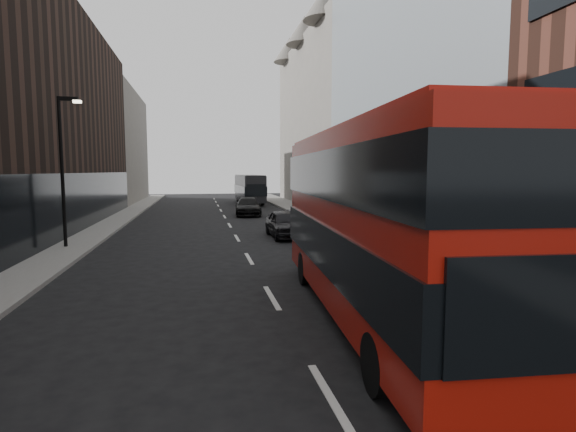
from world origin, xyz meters
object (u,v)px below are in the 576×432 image
street_lamp (63,161)px  car_c (248,206)px  grey_bus (249,188)px  car_b (304,222)px  red_bus (377,216)px  car_a (285,224)px

street_lamp → car_c: (10.24, 14.84, -3.44)m
grey_bus → car_c: bearing=-98.4°
grey_bus → car_b: grey_bus is taller
street_lamp → car_c: size_ratio=1.37×
street_lamp → red_bus: (10.46, -12.41, -1.56)m
red_bus → car_a: (0.48, 14.34, -1.86)m
red_bus → grey_bus: 40.85m
street_lamp → red_bus: 16.30m
car_a → car_c: 12.93m
car_c → car_a: bearing=-82.7°
street_lamp → car_b: size_ratio=1.58×
car_c → car_b: bearing=-76.8°
car_a → street_lamp: bearing=-170.9°
red_bus → grey_bus: (1.44, 40.82, -0.87)m
street_lamp → grey_bus: 30.89m
grey_bus → car_a: grey_bus is taller
car_b → car_c: bearing=93.9°
street_lamp → car_a: street_lamp is taller
grey_bus → car_c: (-1.66, -13.57, -1.01)m
car_a → grey_bus: bearing=87.0°
red_bus → car_c: red_bus is taller
grey_bus → car_c: size_ratio=1.99×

